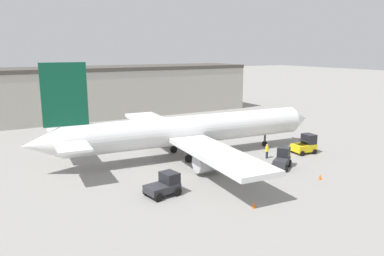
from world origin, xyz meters
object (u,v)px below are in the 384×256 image
Objects in this scene: airplane at (184,131)px; baggage_tug at (282,159)px; pushback_tug at (165,185)px; safety_cone_near at (320,177)px; safety_cone_far at (254,205)px; ground_crew_worker at (267,151)px; belt_loader_truck at (305,145)px.

airplane reaches higher than baggage_tug.
safety_cone_near is at bearing -24.22° from pushback_tug.
airplane is at bearing 120.19° from safety_cone_near.
airplane is 16.76m from safety_cone_far.
baggage_tug reaches higher than pushback_tug.
ground_crew_worker is at bearing 6.17° from pushback_tug.
baggage_tug is 5.93× the size of safety_cone_far.
safety_cone_near is (8.21, -14.11, -3.06)m from airplane.
safety_cone_far is at bearing -25.42° from ground_crew_worker.
belt_loader_truck reaches higher than safety_cone_far.
belt_loader_truck is at bearing 52.70° from safety_cone_near.
ground_crew_worker is at bearing 40.38° from baggage_tug.
ground_crew_worker is 5.87m from belt_loader_truck.
airplane is 11.54× the size of pushback_tug.
safety_cone_far is at bearing -167.96° from safety_cone_near.
belt_loader_truck is 0.92× the size of pushback_tug.
safety_cone_near and safety_cone_far have the same top height.
airplane is 16.61m from safety_cone_near.
pushback_tug is 16.24m from safety_cone_near.
ground_crew_worker is 0.60× the size of belt_loader_truck.
belt_loader_truck reaches higher than pushback_tug.
pushback_tug is 8.29m from safety_cone_far.
safety_cone_far is (-2.19, -16.33, -3.06)m from airplane.
ground_crew_worker is 3.28× the size of safety_cone_far.
pushback_tug is (-21.82, -3.91, -0.15)m from belt_loader_truck.
pushback_tug is (-15.98, -4.48, 0.00)m from ground_crew_worker.
baggage_tug reaches higher than safety_cone_near.
airplane reaches higher than safety_cone_near.
airplane is at bearing 94.26° from baggage_tug.
belt_loader_truck is (14.33, -6.07, -2.22)m from airplane.
safety_cone_far is (-16.52, -10.26, -0.84)m from belt_loader_truck.
airplane reaches higher than belt_loader_truck.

